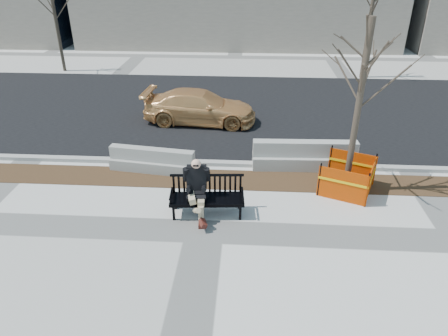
{
  "coord_description": "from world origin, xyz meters",
  "views": [
    {
      "loc": [
        1.0,
        -8.18,
        6.14
      ],
      "look_at": [
        0.4,
        1.36,
        1.06
      ],
      "focal_mm": 33.06,
      "sensor_mm": 36.0,
      "label": 1
    }
  ],
  "objects_px": {
    "seated_man": "(198,213)",
    "sedan": "(200,122)",
    "jersey_barrier_left": "(153,171)",
    "jersey_barrier_right": "(303,168)",
    "bench": "(207,214)",
    "tree_fence": "(345,190)"
  },
  "relations": [
    {
      "from": "seated_man",
      "to": "sedan",
      "type": "xyz_separation_m",
      "value": [
        -0.66,
        6.42,
        0.0
      ]
    },
    {
      "from": "jersey_barrier_left",
      "to": "jersey_barrier_right",
      "type": "bearing_deg",
      "value": 13.99
    },
    {
      "from": "bench",
      "to": "sedan",
      "type": "height_order",
      "value": "sedan"
    },
    {
      "from": "seated_man",
      "to": "jersey_barrier_right",
      "type": "relative_size",
      "value": 0.48
    },
    {
      "from": "bench",
      "to": "sedan",
      "type": "relative_size",
      "value": 0.44
    },
    {
      "from": "sedan",
      "to": "jersey_barrier_right",
      "type": "xyz_separation_m",
      "value": [
        3.71,
        -3.69,
        0.0
      ]
    },
    {
      "from": "bench",
      "to": "seated_man",
      "type": "distance_m",
      "value": 0.27
    },
    {
      "from": "seated_man",
      "to": "jersey_barrier_right",
      "type": "height_order",
      "value": "seated_man"
    },
    {
      "from": "sedan",
      "to": "jersey_barrier_right",
      "type": "bearing_deg",
      "value": -130.82
    },
    {
      "from": "jersey_barrier_left",
      "to": "jersey_barrier_right",
      "type": "relative_size",
      "value": 0.83
    },
    {
      "from": "bench",
      "to": "jersey_barrier_right",
      "type": "bearing_deg",
      "value": 40.64
    },
    {
      "from": "bench",
      "to": "jersey_barrier_left",
      "type": "relative_size",
      "value": 0.73
    },
    {
      "from": "tree_fence",
      "to": "sedan",
      "type": "xyz_separation_m",
      "value": [
        -4.77,
        5.0,
        0.0
      ]
    },
    {
      "from": "bench",
      "to": "tree_fence",
      "type": "bearing_deg",
      "value": 16.62
    },
    {
      "from": "bench",
      "to": "jersey_barrier_left",
      "type": "distance_m",
      "value": 2.98
    },
    {
      "from": "seated_man",
      "to": "jersey_barrier_right",
      "type": "xyz_separation_m",
      "value": [
        3.05,
        2.73,
        0.0
      ]
    },
    {
      "from": "jersey_barrier_right",
      "to": "jersey_barrier_left",
      "type": "bearing_deg",
      "value": -175.96
    },
    {
      "from": "jersey_barrier_right",
      "to": "sedan",
      "type": "bearing_deg",
      "value": 133.29
    },
    {
      "from": "bench",
      "to": "jersey_barrier_left",
      "type": "height_order",
      "value": "bench"
    },
    {
      "from": "bench",
      "to": "tree_fence",
      "type": "height_order",
      "value": "tree_fence"
    },
    {
      "from": "bench",
      "to": "sedan",
      "type": "bearing_deg",
      "value": 94.02
    },
    {
      "from": "tree_fence",
      "to": "jersey_barrier_right",
      "type": "distance_m",
      "value": 1.68
    }
  ]
}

